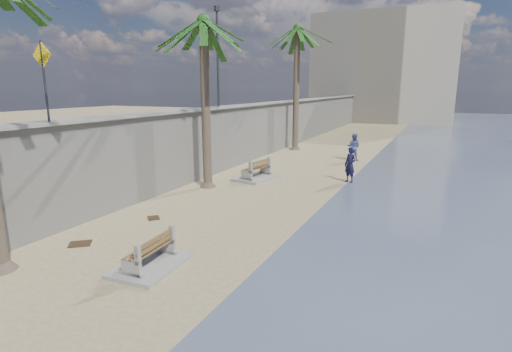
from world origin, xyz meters
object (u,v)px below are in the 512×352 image
(bench_far, at_px, (256,171))
(person_b, at_px, (354,145))
(bench_near, at_px, (150,254))
(palm_back, at_px, (298,30))
(palm_mid, at_px, (204,23))
(person_a, at_px, (350,162))

(bench_far, height_order, person_b, person_b)
(bench_far, distance_m, person_b, 8.29)
(bench_near, relative_size, palm_back, 0.22)
(bench_near, relative_size, palm_mid, 0.26)
(bench_near, height_order, person_a, person_a)
(bench_far, relative_size, palm_back, 0.27)
(bench_far, distance_m, person_a, 4.74)
(bench_near, distance_m, person_b, 18.17)
(bench_near, xyz_separation_m, bench_far, (-1.88, 10.55, 0.05))
(bench_near, distance_m, palm_back, 22.66)
(person_b, bearing_deg, palm_mid, 68.71)
(person_a, bearing_deg, palm_back, 155.20)
(bench_far, bearing_deg, bench_near, -79.92)
(bench_far, relative_size, palm_mid, 0.31)
(palm_mid, distance_m, person_b, 12.82)
(person_b, bearing_deg, bench_far, 70.07)
(palm_back, distance_m, person_a, 13.23)
(palm_mid, relative_size, person_b, 4.32)
(bench_far, xyz_separation_m, palm_mid, (-1.39, -2.47, 6.95))
(palm_back, xyz_separation_m, person_b, (4.96, -2.72, -7.64))
(bench_near, xyz_separation_m, person_b, (1.51, 18.10, 0.59))
(bench_near, xyz_separation_m, palm_back, (-3.45, 20.83, 8.24))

